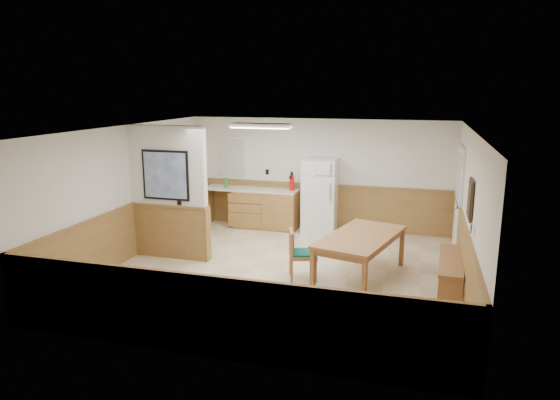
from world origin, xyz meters
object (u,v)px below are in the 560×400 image
(refrigerator, at_px, (320,196))
(fire_extinguisher, at_px, (292,182))
(soap_bottle, at_px, (226,183))
(dining_chair, at_px, (298,251))
(dining_bench, at_px, (451,265))
(dining_table, at_px, (361,240))

(refrigerator, distance_m, fire_extinguisher, 0.72)
(fire_extinguisher, distance_m, soap_bottle, 1.56)
(dining_chair, relative_size, fire_extinguisher, 2.00)
(fire_extinguisher, bearing_deg, dining_bench, -56.53)
(soap_bottle, bearing_deg, refrigerator, -0.13)
(refrigerator, distance_m, soap_bottle, 2.23)
(dining_chair, distance_m, soap_bottle, 3.79)
(dining_table, relative_size, soap_bottle, 9.33)
(soap_bottle, bearing_deg, dining_chair, -49.84)
(dining_chair, xyz_separation_m, fire_extinguisher, (-0.87, 2.95, 0.59))
(dining_table, height_order, dining_bench, dining_table)
(fire_extinguisher, bearing_deg, refrigerator, -26.44)
(dining_bench, height_order, dining_chair, dining_chair)
(fire_extinguisher, height_order, soap_bottle, fire_extinguisher)
(dining_table, xyz_separation_m, dining_bench, (1.46, 0.07, -0.32))
(refrigerator, bearing_deg, dining_bench, -44.55)
(refrigerator, relative_size, dining_chair, 1.95)
(dining_table, distance_m, dining_bench, 1.50)
(fire_extinguisher, relative_size, soap_bottle, 1.84)
(dining_table, height_order, soap_bottle, soap_bottle)
(dining_table, bearing_deg, refrigerator, 130.29)
(refrigerator, distance_m, dining_bench, 3.66)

